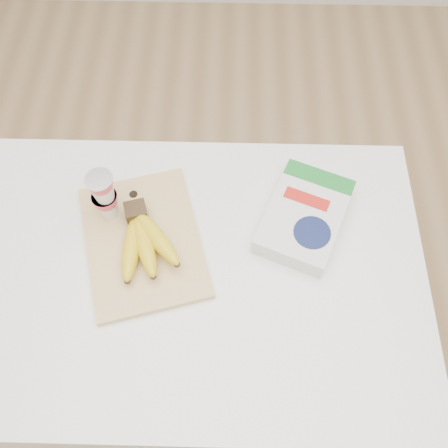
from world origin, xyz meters
name	(u,v)px	position (x,y,z in m)	size (l,w,h in m)	color
room	(154,97)	(0.00, 0.00, 1.35)	(4.00, 4.00, 4.00)	tan
table	(194,327)	(0.00, 0.00, 0.40)	(1.08, 0.72, 0.81)	white
cutting_board	(143,241)	(-0.10, 0.07, 0.82)	(0.25, 0.34, 0.02)	#DDB179
bananas	(144,240)	(-0.09, 0.05, 0.85)	(0.15, 0.20, 0.06)	#382816
yogurt_stack	(104,195)	(-0.18, 0.13, 0.90)	(0.06, 0.06, 0.14)	white
cereal_box	(304,216)	(0.27, 0.13, 0.84)	(0.24, 0.29, 0.05)	white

